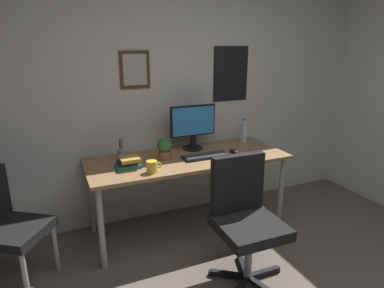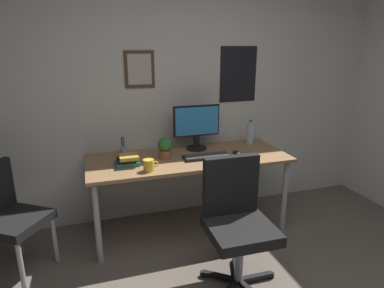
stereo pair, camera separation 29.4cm
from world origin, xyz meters
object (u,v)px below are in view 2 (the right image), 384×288
at_px(computer_mouse, 237,153).
at_px(coffee_mug_near, 149,165).
at_px(office_chair, 236,216).
at_px(book_stack_left, 127,160).
at_px(keyboard, 207,156).
at_px(side_chair, 7,213).
at_px(monitor, 197,125).
at_px(potted_plant, 165,147).
at_px(pen_cup, 123,152).
at_px(water_bottle, 250,134).

bearing_deg(computer_mouse, coffee_mug_near, -168.84).
distance_m(office_chair, book_stack_left, 1.04).
bearing_deg(keyboard, office_chair, -92.48).
height_order(office_chair, side_chair, office_chair).
bearing_deg(book_stack_left, side_chair, -171.81).
distance_m(monitor, potted_plant, 0.42).
distance_m(monitor, book_stack_left, 0.78).
bearing_deg(pen_cup, office_chair, -54.61).
relative_size(monitor, book_stack_left, 2.29).
distance_m(computer_mouse, coffee_mug_near, 0.88).
relative_size(computer_mouse, coffee_mug_near, 0.87).
bearing_deg(potted_plant, book_stack_left, -165.79).
distance_m(monitor, pen_cup, 0.74).
xyz_separation_m(monitor, book_stack_left, (-0.71, -0.27, -0.20)).
relative_size(side_chair, coffee_mug_near, 6.89).
bearing_deg(office_chair, monitor, 88.44).
distance_m(water_bottle, potted_plant, 0.96).
xyz_separation_m(potted_plant, book_stack_left, (-0.35, -0.09, -0.06)).
distance_m(computer_mouse, potted_plant, 0.68).
xyz_separation_m(pen_cup, book_stack_left, (0.01, -0.22, -0.01)).
bearing_deg(keyboard, water_bottle, 26.44).
distance_m(keyboard, water_bottle, 0.66).
distance_m(side_chair, potted_plant, 1.35).
bearing_deg(potted_plant, water_bottle, 11.11).
bearing_deg(computer_mouse, office_chair, -114.30).
relative_size(computer_mouse, water_bottle, 0.44).
height_order(coffee_mug_near, pen_cup, pen_cup).
bearing_deg(coffee_mug_near, book_stack_left, 129.20).
height_order(keyboard, water_bottle, water_bottle).
bearing_deg(coffee_mug_near, water_bottle, 21.87).
bearing_deg(book_stack_left, office_chair, -47.85).
bearing_deg(pen_cup, water_bottle, 2.46).
bearing_deg(water_bottle, potted_plant, -168.89).
bearing_deg(coffee_mug_near, keyboard, 16.78).
xyz_separation_m(keyboard, computer_mouse, (0.30, 0.00, 0.01)).
xyz_separation_m(water_bottle, coffee_mug_near, (-1.14, -0.46, -0.06)).
xyz_separation_m(monitor, keyboard, (0.00, -0.28, -0.23)).
bearing_deg(pen_cup, coffee_mug_near, -68.38).
bearing_deg(book_stack_left, computer_mouse, -0.86).
height_order(side_chair, book_stack_left, side_chair).
bearing_deg(coffee_mug_near, potted_plant, 54.04).
relative_size(potted_plant, pen_cup, 0.98).
xyz_separation_m(side_chair, computer_mouse, (1.95, 0.12, 0.25)).
xyz_separation_m(keyboard, water_bottle, (0.58, 0.29, 0.09)).
relative_size(office_chair, keyboard, 2.21).
distance_m(keyboard, coffee_mug_near, 0.59).
bearing_deg(office_chair, pen_cup, 125.39).
xyz_separation_m(office_chair, computer_mouse, (0.33, 0.73, 0.23)).
xyz_separation_m(computer_mouse, potted_plant, (-0.66, 0.10, 0.09)).
bearing_deg(potted_plant, office_chair, -68.51).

